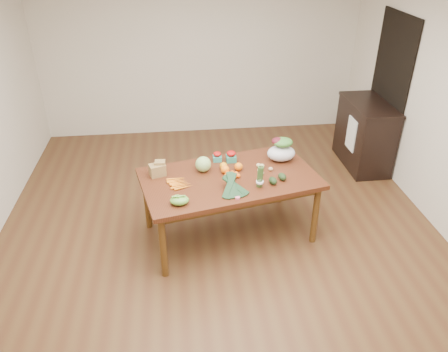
{
  "coord_description": "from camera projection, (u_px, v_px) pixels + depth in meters",
  "views": [
    {
      "loc": [
        -0.41,
        -3.84,
        3.07
      ],
      "look_at": [
        0.04,
        0.0,
        0.82
      ],
      "focal_mm": 35.0,
      "sensor_mm": 36.0,
      "label": 1
    }
  ],
  "objects": [
    {
      "name": "avocado_b",
      "position": [
        282.0,
        177.0,
        4.52
      ],
      "size": [
        0.1,
        0.13,
        0.07
      ],
      "primitive_type": "ellipsoid",
      "rotation": [
        0.0,
        0.0,
        0.3
      ],
      "color": "black",
      "rests_on": "dining_table"
    },
    {
      "name": "strawberry_basket_a",
      "position": [
        217.0,
        157.0,
        4.89
      ],
      "size": [
        0.11,
        0.11,
        0.09
      ],
      "primitive_type": null,
      "rotation": [
        0.0,
        0.0,
        0.22
      ],
      "color": "#AC140B",
      "rests_on": "dining_table"
    },
    {
      "name": "asparagus_bundle",
      "position": [
        260.0,
        177.0,
        4.35
      ],
      "size": [
        0.1,
        0.13,
        0.26
      ],
      "primitive_type": null,
      "rotation": [
        0.15,
        0.0,
        0.22
      ],
      "color": "#4B6D32",
      "rests_on": "dining_table"
    },
    {
      "name": "cabinet",
      "position": [
        365.0,
        134.0,
        6.18
      ],
      "size": [
        0.52,
        1.02,
        0.94
      ],
      "primitive_type": "cube",
      "color": "black",
      "rests_on": "floor"
    },
    {
      "name": "mandarin_cluster",
      "position": [
        232.0,
        174.0,
        4.56
      ],
      "size": [
        0.21,
        0.21,
        0.08
      ],
      "primitive_type": null,
      "rotation": [
        0.0,
        0.0,
        0.22
      ],
      "color": "#DF4D0D",
      "rests_on": "dining_table"
    },
    {
      "name": "orange_c",
      "position": [
        239.0,
        167.0,
        4.69
      ],
      "size": [
        0.09,
        0.09,
        0.09
      ],
      "primitive_type": "sphere",
      "color": "orange",
      "rests_on": "dining_table"
    },
    {
      "name": "avocado_a",
      "position": [
        273.0,
        181.0,
        4.45
      ],
      "size": [
        0.1,
        0.13,
        0.07
      ],
      "primitive_type": "ellipsoid",
      "rotation": [
        0.0,
        0.0,
        0.3
      ],
      "color": "black",
      "rests_on": "dining_table"
    },
    {
      "name": "potato_a",
      "position": [
        259.0,
        170.0,
        4.68
      ],
      "size": [
        0.05,
        0.04,
        0.04
      ],
      "primitive_type": "ellipsoid",
      "color": "tan",
      "rests_on": "dining_table"
    },
    {
      "name": "floor",
      "position": [
        221.0,
        239.0,
        4.88
      ],
      "size": [
        6.0,
        6.0,
        0.0
      ],
      "primitive_type": "plane",
      "color": "#53361C",
      "rests_on": "ground"
    },
    {
      "name": "dish_towel",
      "position": [
        351.0,
        134.0,
        6.0
      ],
      "size": [
        0.02,
        0.28,
        0.45
      ],
      "primitive_type": "cube",
      "color": "white",
      "rests_on": "cabinet"
    },
    {
      "name": "kale_bunch",
      "position": [
        234.0,
        187.0,
        4.27
      ],
      "size": [
        0.4,
        0.46,
        0.16
      ],
      "primitive_type": null,
      "rotation": [
        0.0,
        0.0,
        0.22
      ],
      "color": "black",
      "rests_on": "dining_table"
    },
    {
      "name": "paper_bag",
      "position": [
        157.0,
        169.0,
        4.59
      ],
      "size": [
        0.25,
        0.22,
        0.15
      ],
      "primitive_type": null,
      "rotation": [
        0.0,
        0.0,
        0.22
      ],
      "color": "olive",
      "rests_on": "dining_table"
    },
    {
      "name": "carrots",
      "position": [
        180.0,
        183.0,
        4.46
      ],
      "size": [
        0.27,
        0.29,
        0.03
      ],
      "primitive_type": null,
      "rotation": [
        0.0,
        0.0,
        0.22
      ],
      "color": "orange",
      "rests_on": "dining_table"
    },
    {
      "name": "potato_d",
      "position": [
        258.0,
        165.0,
        4.77
      ],
      "size": [
        0.05,
        0.04,
        0.04
      ],
      "primitive_type": "ellipsoid",
      "color": "#CFB777",
      "rests_on": "dining_table"
    },
    {
      "name": "dining_table",
      "position": [
        229.0,
        206.0,
        4.79
      ],
      "size": [
        2.0,
        1.38,
        0.75
      ],
      "primitive_type": "cube",
      "rotation": [
        0.0,
        0.0,
        0.22
      ],
      "color": "#4C2311",
      "rests_on": "floor"
    },
    {
      "name": "salad_bag",
      "position": [
        281.0,
        150.0,
        4.86
      ],
      "size": [
        0.36,
        0.3,
        0.24
      ],
      "primitive_type": null,
      "rotation": [
        0.0,
        0.0,
        0.22
      ],
      "color": "silver",
      "rests_on": "dining_table"
    },
    {
      "name": "orange_b",
      "position": [
        223.0,
        166.0,
        4.71
      ],
      "size": [
        0.08,
        0.08,
        0.08
      ],
      "primitive_type": "sphere",
      "color": "orange",
      "rests_on": "dining_table"
    },
    {
      "name": "potato_c",
      "position": [
        262.0,
        166.0,
        4.75
      ],
      "size": [
        0.06,
        0.05,
        0.05
      ],
      "primitive_type": "ellipsoid",
      "color": "tan",
      "rests_on": "dining_table"
    },
    {
      "name": "snap_pea_bag",
      "position": [
        179.0,
        200.0,
        4.13
      ],
      "size": [
        0.18,
        0.14,
        0.08
      ],
      "primitive_type": "ellipsoid",
      "color": "#69AE3B",
      "rests_on": "dining_table"
    },
    {
      "name": "strawberry_basket_b",
      "position": [
        231.0,
        157.0,
        4.87
      ],
      "size": [
        0.13,
        0.13,
        0.1
      ],
      "primitive_type": null,
      "rotation": [
        0.0,
        0.0,
        0.22
      ],
      "color": "#AD100B",
      "rests_on": "dining_table"
    },
    {
      "name": "cabbage",
      "position": [
        203.0,
        164.0,
        4.66
      ],
      "size": [
        0.17,
        0.17,
        0.17
      ],
      "primitive_type": "sphere",
      "color": "#A3CC75",
      "rests_on": "dining_table"
    },
    {
      "name": "potato_b",
      "position": [
        262.0,
        173.0,
        4.63
      ],
      "size": [
        0.05,
        0.04,
        0.04
      ],
      "primitive_type": "ellipsoid",
      "color": "#DCB07F",
      "rests_on": "dining_table"
    },
    {
      "name": "orange_a",
      "position": [
        225.0,
        169.0,
        4.64
      ],
      "size": [
        0.09,
        0.09,
        0.09
      ],
      "primitive_type": "sphere",
      "color": "orange",
      "rests_on": "dining_table"
    },
    {
      "name": "room_walls",
      "position": [
        220.0,
        129.0,
        4.2
      ],
      "size": [
        5.02,
        6.02,
        2.7
      ],
      "color": "beige",
      "rests_on": "floor"
    },
    {
      "name": "doorway_dark",
      "position": [
        388.0,
        93.0,
        5.97
      ],
      "size": [
        0.02,
        1.0,
        2.1
      ],
      "primitive_type": "cube",
      "color": "black",
      "rests_on": "floor"
    },
    {
      "name": "potato_e",
      "position": [
        271.0,
        169.0,
        4.7
      ],
      "size": [
        0.05,
        0.04,
        0.04
      ],
      "primitive_type": "ellipsoid",
      "color": "tan",
      "rests_on": "dining_table"
    }
  ]
}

